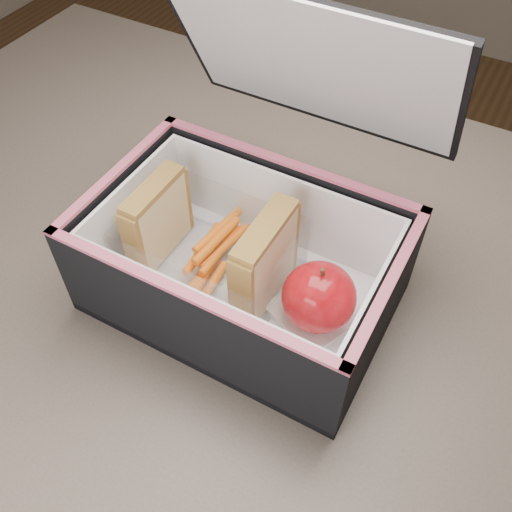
{
  "coord_description": "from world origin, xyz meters",
  "views": [
    {
      "loc": [
        0.22,
        -0.37,
        1.26
      ],
      "look_at": [
        0.04,
        -0.04,
        0.81
      ],
      "focal_mm": 40.0,
      "sensor_mm": 36.0,
      "label": 1
    }
  ],
  "objects": [
    {
      "name": "red_apple",
      "position": [
        0.11,
        -0.05,
        0.81
      ],
      "size": [
        0.08,
        0.08,
        0.08
      ],
      "rotation": [
        0.0,
        0.0,
        -0.03
      ],
      "color": "#990008",
      "rests_on": "paper_napkin"
    },
    {
      "name": "sandwich_left",
      "position": [
        -0.08,
        -0.04,
        0.82
      ],
      "size": [
        0.02,
        0.09,
        0.1
      ],
      "color": "#E8D48B",
      "rests_on": "plastic_tub"
    },
    {
      "name": "carrot_sticks",
      "position": [
        -0.02,
        -0.03,
        0.78
      ],
      "size": [
        0.05,
        0.14,
        0.03
      ],
      "color": "#F75F0E",
      "rests_on": "plastic_tub"
    },
    {
      "name": "lunch_bag",
      "position": [
        0.03,
        -0.04,
        0.82
      ],
      "size": [
        0.31,
        0.3,
        0.29
      ],
      "color": "black",
      "rests_on": "kitchen_table"
    },
    {
      "name": "ground",
      "position": [
        0.0,
        0.0,
        0.0
      ],
      "size": [
        4.0,
        4.0,
        0.0
      ],
      "primitive_type": "plane",
      "color": "brown",
      "rests_on": "ground"
    },
    {
      "name": "paper_napkin",
      "position": [
        0.11,
        -0.04,
        0.77
      ],
      "size": [
        0.1,
        0.11,
        0.01
      ],
      "primitive_type": "cube",
      "rotation": [
        0.0,
        0.0,
        -0.42
      ],
      "color": "white",
      "rests_on": "lunch_bag"
    },
    {
      "name": "sandwich_right",
      "position": [
        0.05,
        -0.04,
        0.82
      ],
      "size": [
        0.03,
        0.09,
        0.1
      ],
      "color": "#E8D48B",
      "rests_on": "plastic_tub"
    },
    {
      "name": "kitchen_table",
      "position": [
        0.0,
        0.0,
        0.66
      ],
      "size": [
        1.2,
        0.8,
        0.75
      ],
      "color": "brown",
      "rests_on": "ground"
    },
    {
      "name": "plastic_tub",
      "position": [
        -0.02,
        -0.04,
        0.8
      ],
      "size": [
        0.17,
        0.12,
        0.07
      ],
      "primitive_type": null,
      "color": "white",
      "rests_on": "lunch_bag"
    }
  ]
}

